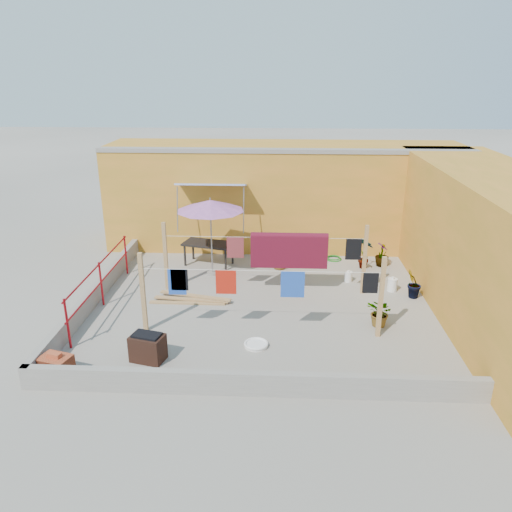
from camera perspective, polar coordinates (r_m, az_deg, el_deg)
name	(u,v)px	position (r m, az deg, el deg)	size (l,w,h in m)	color
ground	(263,305)	(12.13, 0.79, -5.57)	(80.00, 80.00, 0.00)	#9E998E
wall_back	(284,195)	(16.03, 3.21, 7.00)	(11.00, 3.27, 3.21)	orange
wall_right	(493,246)	(12.49, 25.42, 1.08)	(2.40, 9.00, 3.20)	orange
parapet_front	(256,384)	(8.92, -0.05, -14.37)	(8.30, 0.16, 0.44)	gray
parapet_left	(96,293)	(12.82, -17.79, -4.03)	(0.16, 7.30, 0.44)	gray
red_railing	(101,277)	(12.38, -17.35, -2.34)	(0.05, 4.20, 1.10)	maroon
clothesline_rig	(284,256)	(12.20, 3.21, 0.04)	(5.09, 2.35, 1.80)	tan
patio_umbrella	(210,206)	(13.34, -5.24, 5.73)	(2.09, 2.09, 2.18)	gray
outdoor_table	(209,245)	(14.43, -5.45, 1.27)	(1.57, 1.05, 0.67)	black
brick_stack	(56,366)	(10.09, -21.89, -11.61)	(0.65, 0.54, 0.49)	#AE4628
lumber_pile	(191,299)	(12.36, -7.41, -4.93)	(2.00, 0.59, 0.12)	tan
brazier	(148,347)	(10.05, -12.26, -10.16)	(0.72, 0.57, 0.57)	black
white_basin	(256,344)	(10.38, 0.01, -10.07)	(0.50, 0.50, 0.09)	white
water_jug_a	(392,285)	(13.27, 15.31, -3.18)	(0.25, 0.25, 0.38)	white
water_jug_b	(348,276)	(13.60, 10.51, -2.31)	(0.20, 0.20, 0.32)	white
green_hose	(334,258)	(15.15, 8.86, -0.26)	(0.48, 0.48, 0.07)	#1B771A
plant_back_a	(281,255)	(14.18, 2.87, 0.10)	(0.72, 0.62, 0.80)	#195618
plant_back_b	(382,254)	(14.81, 14.21, 0.17)	(0.39, 0.39, 0.70)	#195618
plant_right_a	(364,253)	(14.49, 12.28, 0.37)	(0.49, 0.33, 0.93)	#195618
plant_right_b	(413,284)	(12.92, 17.54, -3.07)	(0.41, 0.33, 0.75)	#195618
plant_right_c	(381,313)	(11.35, 14.08, -6.33)	(0.58, 0.50, 0.65)	#195618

